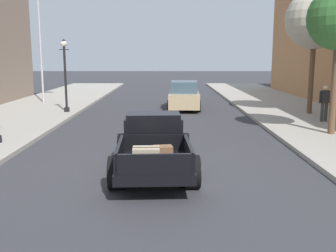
# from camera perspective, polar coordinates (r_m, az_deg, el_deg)

# --- Properties ---
(ground_plane) EXTENTS (140.00, 140.00, 0.00)m
(ground_plane) POSITION_cam_1_polar(r_m,az_deg,el_deg) (11.09, -1.80, -6.09)
(ground_plane) COLOR #333338
(hotrod_truck_black) EXTENTS (2.33, 5.00, 1.58)m
(hotrod_truck_black) POSITION_cam_1_polar(r_m,az_deg,el_deg) (10.73, -2.18, -2.49)
(hotrod_truck_black) COLOR black
(hotrod_truck_black) RESTS_ON ground
(car_background_tan) EXTENTS (1.99, 4.36, 1.65)m
(car_background_tan) POSITION_cam_1_polar(r_m,az_deg,el_deg) (23.04, 2.32, 4.39)
(car_background_tan) COLOR tan
(car_background_tan) RESTS_ON ground
(pedestrian_sidewalk_right) EXTENTS (0.53, 0.22, 1.65)m
(pedestrian_sidewalk_right) POSITION_cam_1_polar(r_m,az_deg,el_deg) (19.09, 21.95, 3.40)
(pedestrian_sidewalk_right) COLOR #333338
(pedestrian_sidewalk_right) RESTS_ON sidewalk_right
(street_lamp_far) EXTENTS (0.50, 0.32, 3.85)m
(street_lamp_far) POSITION_cam_1_polar(r_m,az_deg,el_deg) (21.43, -14.90, 7.96)
(street_lamp_far) COLOR black
(street_lamp_far) RESTS_ON sidewalk_left
(flagpole) EXTENTS (1.74, 0.16, 9.16)m
(flagpole) POSITION_cam_1_polar(r_m,az_deg,el_deg) (26.32, -18.01, 15.56)
(flagpole) COLOR #B2B2B7
(flagpole) RESTS_ON sidewalk_left
(street_tree_second) EXTENTS (2.96, 2.96, 6.25)m
(street_tree_second) POSITION_cam_1_polar(r_m,az_deg,el_deg) (21.55, 20.70, 14.34)
(street_tree_second) COLOR brown
(street_tree_second) RESTS_ON sidewalk_right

